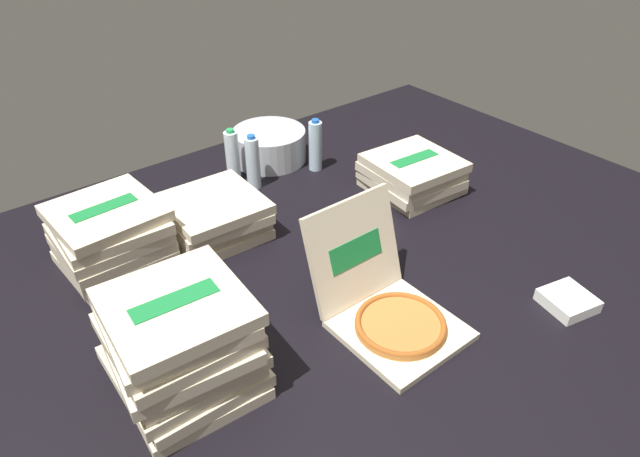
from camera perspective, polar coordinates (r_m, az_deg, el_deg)
ground_plane at (r=2.09m, az=2.09°, el=-4.45°), size 3.20×2.40×0.02m
open_pizza_box at (r=1.84m, az=6.81°, el=-7.70°), size 0.35×0.47×0.36m
pizza_stack_left_near at (r=2.26m, az=-10.73°, el=1.22°), size 0.38×0.40×0.16m
pizza_stack_left_far at (r=2.55m, az=9.30°, el=5.45°), size 0.40×0.39×0.16m
pizza_stack_right_mid at (r=2.17m, az=-20.40°, el=-0.82°), size 0.37×0.38×0.25m
pizza_stack_center_near at (r=1.62m, az=-13.80°, el=-11.44°), size 0.41×0.41×0.33m
ice_bucket at (r=2.79m, az=-5.14°, el=8.38°), size 0.36×0.36×0.15m
water_bottle_0 at (r=2.68m, az=-0.47°, el=8.38°), size 0.06×0.06×0.25m
water_bottle_1 at (r=2.55m, az=-6.81°, el=6.64°), size 0.06×0.06×0.25m
water_bottle_2 at (r=2.61m, az=-8.85°, el=7.25°), size 0.06×0.06×0.25m
napkin_pile at (r=2.09m, az=23.79°, el=-6.70°), size 0.18×0.18×0.04m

